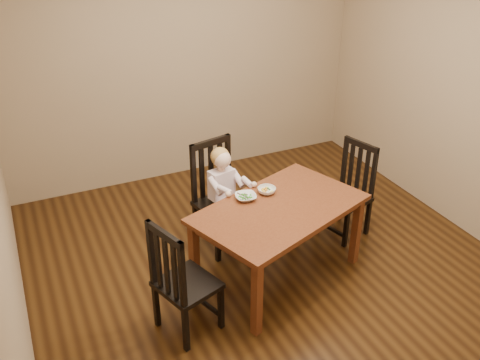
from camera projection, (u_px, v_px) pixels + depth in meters
name	position (u px, v px, depth m)	size (l,w,h in m)	color
room	(271.00, 123.00, 4.11)	(4.01, 4.01, 2.71)	#3F250D
dining_table	(279.00, 215.00, 4.33)	(1.58, 1.25, 0.69)	#542713
chair_child	(220.00, 197.00, 4.83)	(0.51, 0.50, 1.01)	black
chair_left	(182.00, 282.00, 3.83)	(0.50, 0.51, 0.95)	black
chair_right	(349.00, 191.00, 5.01)	(0.47, 0.48, 0.91)	black
toddler	(223.00, 187.00, 4.73)	(0.29, 0.36, 0.50)	white
bowl_peas	(246.00, 197.00, 4.38)	(0.17, 0.17, 0.04)	white
bowl_veg	(267.00, 191.00, 4.47)	(0.15, 0.15, 0.05)	white
fork	(244.00, 197.00, 4.33)	(0.10, 0.11, 0.05)	silver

